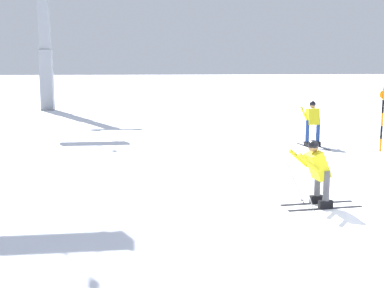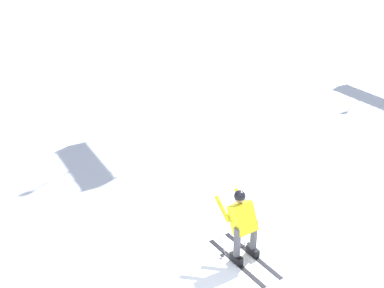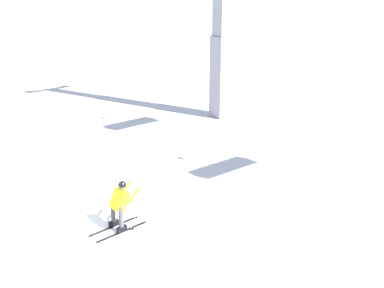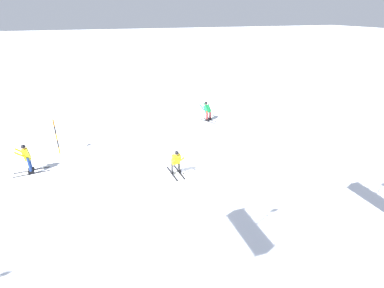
% 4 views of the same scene
% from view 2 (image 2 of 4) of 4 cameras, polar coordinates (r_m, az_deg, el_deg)
% --- Properties ---
extents(skier_carving_main, '(0.73, 1.62, 1.47)m').
position_cam_2_polar(skier_carving_main, '(8.89, 5.98, -9.18)').
color(skier_carving_main, black).
rests_on(skier_carving_main, ground_plane).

